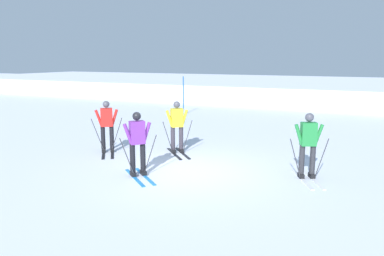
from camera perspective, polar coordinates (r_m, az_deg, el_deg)
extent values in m
plane|color=silver|center=(10.58, -0.49, -6.53)|extent=(120.00, 120.00, 0.00)
cube|color=silver|center=(28.58, 16.70, 4.99)|extent=(80.00, 9.19, 1.23)
cube|color=#237AC6|center=(10.23, -7.01, -7.15)|extent=(1.28, 1.10, 0.02)
cube|color=#237AC6|center=(10.16, -8.52, -7.32)|extent=(1.28, 1.10, 0.02)
cube|color=black|center=(10.35, -7.26, -6.60)|extent=(0.28, 0.26, 0.10)
cube|color=black|center=(10.28, -8.76, -6.76)|extent=(0.28, 0.26, 0.10)
cylinder|color=black|center=(10.22, -7.32, -4.05)|extent=(0.14, 0.14, 0.85)
cylinder|color=black|center=(10.15, -8.84, -4.20)|extent=(0.14, 0.14, 0.85)
cube|color=purple|center=(10.05, -8.17, -0.67)|extent=(0.43, 0.45, 0.60)
cylinder|color=purple|center=(10.10, -6.77, -0.65)|extent=(0.23, 0.25, 0.55)
cylinder|color=purple|center=(9.97, -9.51, -0.87)|extent=(0.23, 0.25, 0.55)
sphere|color=black|center=(9.98, -8.23, 1.75)|extent=(0.22, 0.22, 0.22)
cylinder|color=#38383D|center=(10.18, -6.28, -4.10)|extent=(0.27, 0.32, 1.09)
cylinder|color=#38383D|center=(10.02, -9.58, -4.43)|extent=(0.27, 0.32, 1.09)
cube|color=black|center=(12.89, -11.78, -3.61)|extent=(1.04, 1.33, 0.02)
cube|color=black|center=(12.90, -13.02, -3.66)|extent=(1.04, 1.33, 0.02)
cube|color=black|center=(13.02, -11.78, -3.20)|extent=(0.25, 0.28, 0.10)
cube|color=black|center=(13.03, -13.02, -3.24)|extent=(0.25, 0.28, 0.10)
cylinder|color=black|center=(12.92, -11.86, -1.15)|extent=(0.14, 0.14, 0.85)
cylinder|color=black|center=(12.93, -13.10, -1.19)|extent=(0.14, 0.14, 0.85)
cube|color=red|center=(12.82, -12.59, 1.57)|extent=(0.45, 0.42, 0.60)
cylinder|color=red|center=(12.80, -11.47, 1.54)|extent=(0.26, 0.23, 0.55)
cylinder|color=red|center=(12.81, -13.71, 1.46)|extent=(0.26, 0.23, 0.55)
sphere|color=#4C4C56|center=(12.76, -12.66, 3.47)|extent=(0.22, 0.22, 0.22)
cylinder|color=#38383D|center=(12.82, -11.18, -1.08)|extent=(0.35, 0.27, 1.16)
cylinder|color=#38383D|center=(12.83, -13.80, -1.17)|extent=(0.35, 0.27, 1.16)
cube|color=silver|center=(10.38, 17.62, -7.31)|extent=(0.80, 1.47, 0.02)
cube|color=silver|center=(10.30, 16.13, -7.37)|extent=(0.80, 1.47, 0.02)
cube|color=black|center=(10.50, 17.38, -6.75)|extent=(0.22, 0.29, 0.10)
cube|color=black|center=(10.42, 15.90, -6.81)|extent=(0.22, 0.29, 0.10)
cylinder|color=#2D2D33|center=(10.37, 17.52, -4.24)|extent=(0.14, 0.14, 0.85)
cylinder|color=#2D2D33|center=(10.29, 16.03, -4.28)|extent=(0.14, 0.14, 0.85)
cube|color=#23843D|center=(10.20, 16.96, -0.86)|extent=(0.45, 0.39, 0.60)
cylinder|color=#23843D|center=(10.26, 18.32, -0.94)|extent=(0.27, 0.20, 0.55)
cylinder|color=#23843D|center=(10.11, 15.64, -0.96)|extent=(0.27, 0.20, 0.55)
sphere|color=#4C4C56|center=(10.12, 17.09, 1.53)|extent=(0.22, 0.22, 0.22)
cylinder|color=#38383D|center=(10.35, 18.70, -4.41)|extent=(0.31, 0.17, 1.08)
cylinder|color=#38383D|center=(10.14, 15.15, -4.51)|extent=(0.31, 0.17, 1.08)
cube|color=black|center=(12.56, -1.43, -3.76)|extent=(1.17, 1.22, 0.02)
cube|color=black|center=(12.49, -2.67, -3.85)|extent=(1.17, 1.22, 0.02)
cube|color=black|center=(12.69, -1.62, -3.34)|extent=(0.27, 0.27, 0.10)
cube|color=black|center=(12.61, -2.85, -3.43)|extent=(0.27, 0.27, 0.10)
cylinder|color=#38333D|center=(12.58, -1.63, -1.24)|extent=(0.14, 0.14, 0.85)
cylinder|color=#38333D|center=(12.51, -2.87, -1.32)|extent=(0.14, 0.14, 0.85)
cube|color=yellow|center=(12.43, -2.27, 1.54)|extent=(0.44, 0.44, 0.60)
cylinder|color=yellow|center=(12.49, -1.14, 1.53)|extent=(0.25, 0.24, 0.55)
cylinder|color=yellow|center=(12.35, -3.36, 1.42)|extent=(0.25, 0.24, 0.55)
sphere|color=#4C4C56|center=(12.38, -2.28, 3.51)|extent=(0.22, 0.22, 0.22)
cylinder|color=#38383D|center=(12.54, -0.70, -1.31)|extent=(0.27, 0.26, 1.08)
cylinder|color=#38383D|center=(12.37, -3.58, -1.49)|extent=(0.27, 0.26, 1.08)
cylinder|color=#1E56AD|center=(20.96, -1.29, 4.81)|extent=(0.06, 0.06, 2.10)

